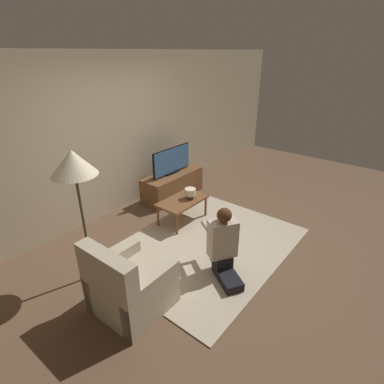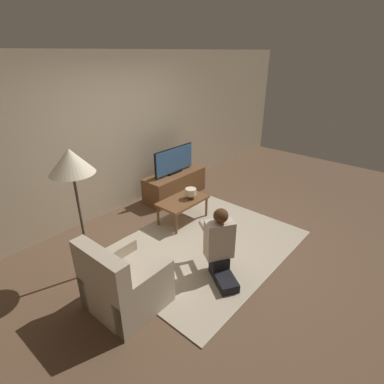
% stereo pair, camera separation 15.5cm
% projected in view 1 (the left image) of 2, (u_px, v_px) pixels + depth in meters
% --- Properties ---
extents(ground_plane, '(10.00, 10.00, 0.00)m').
position_uv_depth(ground_plane, '(207.00, 245.00, 4.37)').
color(ground_plane, brown).
extents(wall_back, '(10.00, 0.06, 2.60)m').
position_uv_depth(wall_back, '(114.00, 136.00, 4.91)').
color(wall_back, beige).
rests_on(wall_back, ground_plane).
extents(rug, '(2.67, 2.06, 0.02)m').
position_uv_depth(rug, '(207.00, 245.00, 4.37)').
color(rug, '#BCAD93').
rests_on(rug, ground_plane).
extents(tv_stand, '(1.27, 0.48, 0.48)m').
position_uv_depth(tv_stand, '(173.00, 185.00, 5.75)').
color(tv_stand, brown).
rests_on(tv_stand, ground_plane).
extents(tv, '(0.95, 0.08, 0.50)m').
position_uv_depth(tv, '(172.00, 161.00, 5.54)').
color(tv, black).
rests_on(tv, tv_stand).
extents(coffee_table, '(0.82, 0.48, 0.40)m').
position_uv_depth(coffee_table, '(182.00, 202.00, 4.85)').
color(coffee_table, brown).
rests_on(coffee_table, ground_plane).
extents(floor_lamp, '(0.49, 0.49, 1.65)m').
position_uv_depth(floor_lamp, '(74.00, 168.00, 3.16)').
color(floor_lamp, '#4C4233').
rests_on(floor_lamp, ground_plane).
extents(armchair, '(0.74, 0.76, 0.87)m').
position_uv_depth(armchair, '(130.00, 287.00, 3.20)').
color(armchair, '#B7A88E').
rests_on(armchair, ground_plane).
extents(person_kneeling, '(0.66, 0.83, 0.92)m').
position_uv_depth(person_kneeling, '(223.00, 244.00, 3.64)').
color(person_kneeling, black).
rests_on(person_kneeling, rug).
extents(table_lamp, '(0.18, 0.18, 0.17)m').
position_uv_depth(table_lamp, '(190.00, 193.00, 4.84)').
color(table_lamp, '#4C3823').
rests_on(table_lamp, coffee_table).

